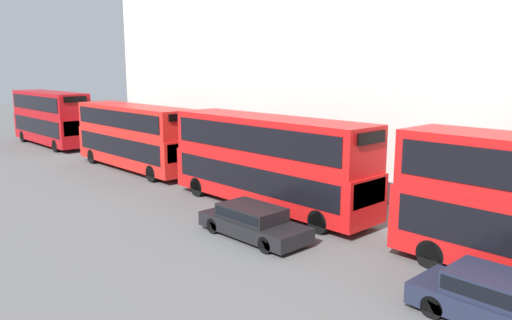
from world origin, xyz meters
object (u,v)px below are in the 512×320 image
(bus_second_in_queue, at_px, (268,158))
(car_dark_sedan, at_px, (501,300))
(bus_trailing, at_px, (50,116))
(bus_third_in_queue, at_px, (134,134))
(car_hatchback, at_px, (253,221))

(bus_second_in_queue, relative_size, car_dark_sedan, 2.51)
(bus_trailing, bearing_deg, bus_third_in_queue, -90.00)
(bus_second_in_queue, distance_m, bus_third_in_queue, 12.40)
(car_dark_sedan, bearing_deg, bus_second_in_queue, 74.17)
(bus_second_in_queue, bearing_deg, bus_trailing, 90.00)
(bus_trailing, relative_size, car_hatchback, 2.23)
(bus_second_in_queue, bearing_deg, car_dark_sedan, -105.83)
(car_dark_sedan, distance_m, car_hatchback, 9.41)
(bus_second_in_queue, bearing_deg, bus_third_in_queue, 90.00)
(car_dark_sedan, bearing_deg, bus_trailing, 84.94)
(bus_second_in_queue, height_order, bus_third_in_queue, bus_second_in_queue)
(bus_second_in_queue, relative_size, car_hatchback, 2.39)
(car_dark_sedan, bearing_deg, car_hatchback, 90.00)
(bus_third_in_queue, relative_size, car_dark_sedan, 2.43)
(bus_third_in_queue, xyz_separation_m, car_hatchback, (-3.40, -14.98, -1.63))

